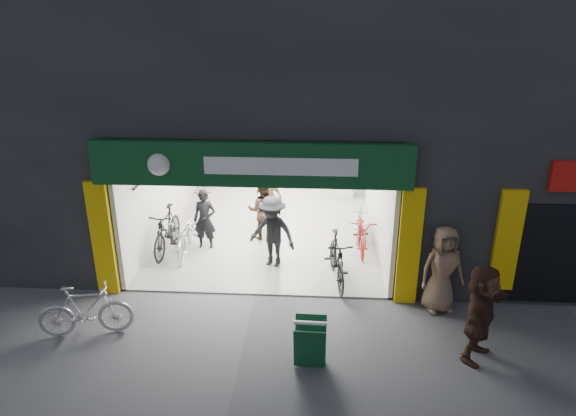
# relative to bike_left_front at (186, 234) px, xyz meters

# --- Properties ---
(ground) EXTENTS (60.00, 60.00, 0.00)m
(ground) POSITION_rel_bike_left_front_xyz_m (2.00, -2.00, -0.53)
(ground) COLOR #56565B
(ground) RESTS_ON ground
(building) EXTENTS (17.00, 10.27, 8.00)m
(building) POSITION_rel_bike_left_front_xyz_m (2.91, 2.99, 3.79)
(building) COLOR #232326
(building) RESTS_ON ground
(bike_left_front) EXTENTS (0.84, 2.06, 1.06)m
(bike_left_front) POSITION_rel_bike_left_front_xyz_m (0.00, 0.00, 0.00)
(bike_left_front) COLOR silver
(bike_left_front) RESTS_ON ground
(bike_left_midfront) EXTENTS (0.65, 2.02, 1.20)m
(bike_left_midfront) POSITION_rel_bike_left_front_xyz_m (-0.50, 0.02, 0.07)
(bike_left_midfront) COLOR black
(bike_left_midfront) RESTS_ON ground
(bike_left_midback) EXTENTS (0.84, 1.70, 0.85)m
(bike_left_midback) POSITION_rel_bike_left_front_xyz_m (-0.14, 2.74, -0.10)
(bike_left_midback) COLOR maroon
(bike_left_midback) RESTS_ON ground
(bike_left_back) EXTENTS (0.82, 1.81, 1.05)m
(bike_left_back) POSITION_rel_bike_left_front_xyz_m (-0.50, 4.77, -0.00)
(bike_left_back) COLOR #B0B0B5
(bike_left_back) RESTS_ON ground
(bike_right_front) EXTENTS (0.78, 2.00, 1.17)m
(bike_right_front) POSITION_rel_bike_left_front_xyz_m (3.80, -1.30, 0.05)
(bike_right_front) COLOR black
(bike_right_front) RESTS_ON ground
(bike_right_mid) EXTENTS (0.65, 1.83, 0.96)m
(bike_right_mid) POSITION_rel_bike_left_front_xyz_m (4.50, 0.46, -0.05)
(bike_right_mid) COLOR maroon
(bike_right_mid) RESTS_ON ground
(bike_right_back) EXTENTS (0.71, 1.66, 0.97)m
(bike_right_back) POSITION_rel_bike_left_front_xyz_m (4.50, 1.26, -0.05)
(bike_right_back) COLOR #BCBDC1
(bike_right_back) RESTS_ON ground
(parked_bike) EXTENTS (1.84, 0.86, 1.06)m
(parked_bike) POSITION_rel_bike_left_front_xyz_m (-1.05, -3.62, 0.00)
(parked_bike) COLOR #BBBBC0
(parked_bike) RESTS_ON ground
(customer_a) EXTENTS (0.62, 0.43, 1.62)m
(customer_a) POSITION_rel_bike_left_front_xyz_m (0.44, 0.28, 0.28)
(customer_a) COLOR black
(customer_a) RESTS_ON ground
(customer_b) EXTENTS (0.86, 0.69, 1.70)m
(customer_b) POSITION_rel_bike_left_front_xyz_m (1.87, 0.97, 0.32)
(customer_b) COLOR #342317
(customer_b) RESTS_ON ground
(customer_c) EXTENTS (1.34, 1.06, 1.82)m
(customer_c) POSITION_rel_bike_left_front_xyz_m (2.27, -0.60, 0.38)
(customer_c) COLOR black
(customer_c) RESTS_ON ground
(customer_d) EXTENTS (0.98, 0.80, 1.56)m
(customer_d) POSITION_rel_bike_left_front_xyz_m (1.90, 2.33, 0.25)
(customer_d) COLOR olive
(customer_d) RESTS_ON ground
(pedestrian_near) EXTENTS (1.03, 0.79, 1.88)m
(pedestrian_near) POSITION_rel_bike_left_front_xyz_m (5.91, -2.30, 0.41)
(pedestrian_near) COLOR #7E6149
(pedestrian_near) RESTS_ON ground
(pedestrian_far) EXTENTS (1.40, 1.74, 1.85)m
(pedestrian_far) POSITION_rel_bike_left_front_xyz_m (6.23, -3.88, 0.40)
(pedestrian_far) COLOR #3D271C
(pedestrian_far) RESTS_ON ground
(sandwich_board) EXTENTS (0.59, 0.59, 0.86)m
(sandwich_board) POSITION_rel_bike_left_front_xyz_m (3.26, -4.28, -0.05)
(sandwich_board) COLOR #104226
(sandwich_board) RESTS_ON ground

